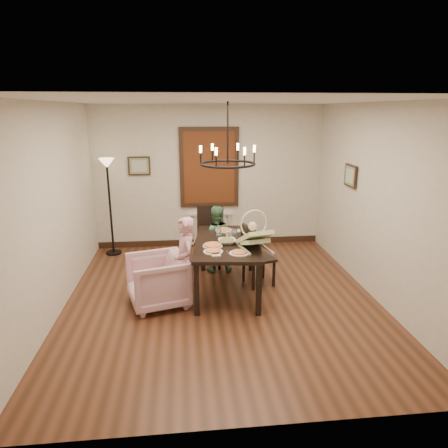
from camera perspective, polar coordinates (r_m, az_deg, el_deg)
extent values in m
cube|color=brown|center=(6.00, -0.32, -10.61)|extent=(4.50, 5.00, 0.01)
cube|color=white|center=(5.37, -0.37, 17.20)|extent=(4.50, 5.00, 0.01)
cube|color=silver|center=(7.96, -2.13, 6.67)|extent=(4.50, 0.01, 2.80)
cube|color=silver|center=(5.76, -23.24, 1.76)|extent=(0.01, 5.00, 2.80)
cube|color=silver|center=(6.15, 21.02, 2.85)|extent=(0.01, 5.00, 2.80)
cube|color=black|center=(5.98, 0.49, -2.72)|extent=(1.12, 1.78, 0.05)
cube|color=black|center=(5.41, -3.93, -9.36)|extent=(0.07, 0.07, 0.74)
cube|color=black|center=(6.87, -3.04, -3.75)|extent=(0.07, 0.07, 0.74)
cube|color=black|center=(5.42, 4.99, -9.35)|extent=(0.07, 0.07, 0.74)
cube|color=black|center=(6.87, 3.91, -3.75)|extent=(0.07, 0.07, 0.74)
imported|color=#D2A0A8|center=(5.77, -9.46, -7.97)|extent=(0.98, 0.97, 0.73)
imported|color=#C88D9A|center=(5.67, -5.55, -6.42)|extent=(0.34, 0.44, 1.06)
imported|color=#447350|center=(6.81, -1.18, -2.93)|extent=(0.47, 0.37, 0.96)
imported|color=white|center=(5.87, 0.44, -2.45)|extent=(0.31, 0.31, 0.08)
cylinder|color=tan|center=(5.74, -1.63, -3.09)|extent=(0.29, 0.29, 0.04)
cylinder|color=silver|center=(6.11, 1.60, -1.43)|extent=(0.06, 0.06, 0.13)
cube|color=#5E3012|center=(7.89, -2.12, 8.06)|extent=(1.00, 0.03, 1.40)
cube|color=black|center=(7.92, -12.02, 8.12)|extent=(0.42, 0.03, 0.36)
cube|color=black|center=(6.89, 17.61, 6.59)|extent=(0.03, 0.42, 0.36)
torus|color=black|center=(5.71, 0.52, 8.58)|extent=(0.80, 0.80, 0.04)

